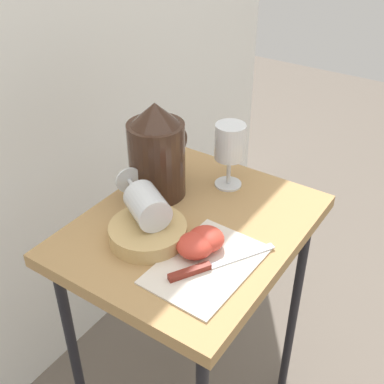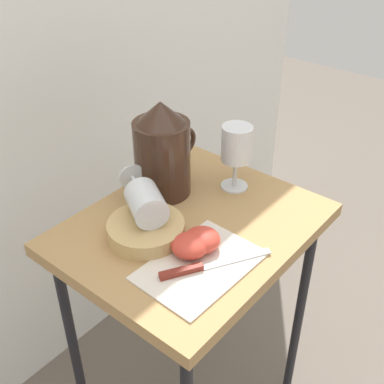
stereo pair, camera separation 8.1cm
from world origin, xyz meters
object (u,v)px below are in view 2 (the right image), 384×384
Objects in this scene: basket_tray at (146,230)px; apple_half_left at (190,246)px; apple_half_right at (202,240)px; knife at (200,267)px; table at (192,252)px; wine_glass_tipped_near at (146,202)px; wine_glass_upright at (236,147)px; pitcher at (163,157)px.

basket_tray is 2.18× the size of apple_half_left.
apple_half_right reaches higher than knife.
wine_glass_tipped_near reaches higher than table.
wine_glass_tipped_near reaches higher than apple_half_left.
apple_half_left and apple_half_right have the same top height.
wine_glass_upright reaches higher than wine_glass_tipped_near.
apple_half_right is (-0.05, -0.07, 0.10)m from table.
apple_half_left is at bearing 167.26° from apple_half_right.
apple_half_right is at bearing -127.52° from table.
wine_glass_upright is 0.25m from apple_half_right.
basket_tray is 0.96× the size of wine_glass_tipped_near.
pitcher reaches higher than apple_half_left.
apple_half_left is 0.05m from knife.
apple_half_right reaches higher than table.
basket_tray is at bearing -149.74° from pitcher.
basket_tray is at bearing 173.38° from wine_glass_upright.
table is 3.51× the size of knife.
wine_glass_tipped_near is 0.18m from knife.
apple_half_left is (0.01, -0.11, 0.01)m from basket_tray.
wine_glass_tipped_near is at bearing 38.88° from basket_tray.
wine_glass_tipped_near is 0.82× the size of knife.
apple_half_right is (0.03, -0.01, 0.00)m from apple_half_left.
apple_half_right is (0.04, -0.11, 0.01)m from basket_tray.
wine_glass_tipped_near is at bearing 87.48° from apple_half_left.
knife reaches higher than table.
basket_tray is at bearing 155.32° from table.
table is at bearing 45.11° from knife.
apple_half_left is (-0.14, -0.19, -0.07)m from pitcher.
pitcher is 3.09× the size of apple_half_left.
basket_tray is 0.15m from knife.
wine_glass_upright is (0.27, -0.03, 0.09)m from basket_tray.
wine_glass_tipped_near is (-0.13, -0.07, -0.02)m from pitcher.
pitcher is 1.42× the size of wine_glass_upright.
wine_glass_upright is at bearing 19.85° from apple_half_right.
pitcher is 0.24m from apple_half_right.
wine_glass_tipped_near is at bearing 80.44° from knife.
basket_tray is 0.06m from wine_glass_tipped_near.
wine_glass_tipped_near is (-0.25, 0.05, -0.04)m from wine_glass_upright.
apple_half_right is 0.36× the size of knife.
apple_half_right reaches higher than basket_tray.
basket_tray is 0.12m from apple_half_right.
apple_half_left is at bearing 62.56° from knife.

